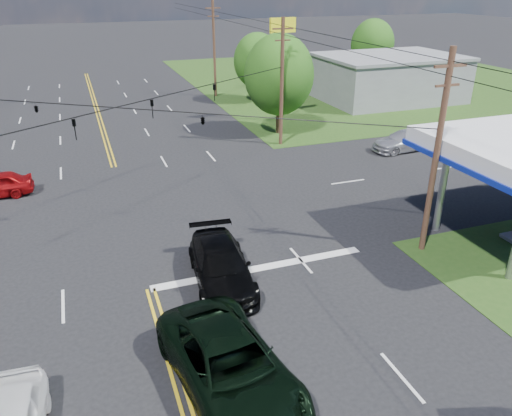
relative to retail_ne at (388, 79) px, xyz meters
name	(u,v)px	position (x,y,z in m)	size (l,w,h in m)	color
ground	(128,213)	(-30.00, -20.00, -2.20)	(280.00, 280.00, 0.00)	black
grass_ne	(367,78)	(5.00, 12.00, -2.20)	(46.00, 48.00, 0.03)	#224315
stop_bar	(261,268)	(-25.00, -28.00, -2.20)	(10.00, 0.50, 0.02)	silver
retail_ne	(388,79)	(0.00, 0.00, 0.00)	(14.00, 10.00, 4.40)	slate
pole_se	(437,153)	(-17.00, -29.00, 2.72)	(1.60, 0.28, 9.50)	#3F281A
pole_ne	(282,82)	(-17.00, -11.00, 2.72)	(1.60, 0.28, 9.50)	#3F281A
pole_right_far	(214,48)	(-17.00, 8.00, 2.97)	(1.60, 0.28, 10.00)	#3F281A
span_wire_signals	(115,108)	(-30.00, -20.00, 3.80)	(26.00, 18.00, 1.13)	black
power_lines	(113,61)	(-30.00, -22.00, 6.40)	(26.04, 100.00, 0.64)	black
tree_right_a	(279,75)	(-16.00, -8.00, 2.67)	(5.70, 5.70, 8.18)	#3F281A
tree_right_b	(257,61)	(-13.50, 4.00, 2.02)	(4.94, 4.94, 7.09)	#3F281A
tree_far_r	(372,44)	(4.00, 10.00, 2.34)	(5.32, 5.32, 7.63)	#3F281A
pickup_dkgreen	(230,365)	(-28.46, -34.52, -1.27)	(3.08, 6.69, 1.86)	black
suv_black	(221,266)	(-27.00, -28.50, -1.36)	(2.35, 5.78, 1.68)	black
sedan_far	(404,141)	(-8.67, -15.59, -1.44)	(2.12, 5.20, 1.51)	silver
polesign_ne	(282,40)	(-14.25, -4.41, 4.92)	(2.48, 0.56, 8.98)	#A5A5AA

